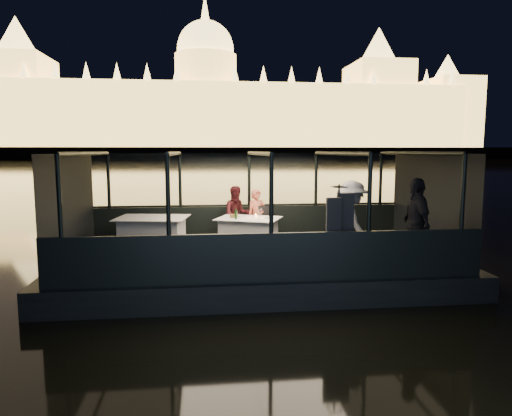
{
  "coord_description": "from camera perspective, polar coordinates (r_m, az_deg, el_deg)",
  "views": [
    {
      "loc": [
        -1.17,
        -9.93,
        2.86
      ],
      "look_at": [
        0.0,
        0.4,
        1.55
      ],
      "focal_mm": 32.0,
      "sensor_mm": 36.0,
      "label": 1
    }
  ],
  "objects": [
    {
      "name": "cabin_roof_glass",
      "position": [
        10.0,
        0.26,
        6.84
      ],
      "size": [
        8.0,
        4.0,
        0.02
      ],
      "primitive_type": null,
      "color": "#99B2B2",
      "rests_on": "boat_deck"
    },
    {
      "name": "dining_table_aft",
      "position": [
        10.83,
        -12.8,
        -3.5
      ],
      "size": [
        1.75,
        1.38,
        0.84
      ],
      "primitive_type": "cube",
      "rotation": [
        0.0,
        0.0,
        -0.16
      ],
      "color": "white",
      "rests_on": "boat_deck"
    },
    {
      "name": "cabin_glass_starboard",
      "position": [
        8.06,
        1.93,
        1.76
      ],
      "size": [
        8.0,
        0.02,
        1.4
      ],
      "primitive_type": null,
      "color": "#99B2B2",
      "rests_on": "gunwale_starboard"
    },
    {
      "name": "wine_glass_red",
      "position": [
        11.07,
        0.65,
        -0.61
      ],
      "size": [
        0.07,
        0.07,
        0.19
      ],
      "primitive_type": null,
      "rotation": [
        0.0,
        0.0,
        -0.1
      ],
      "color": "silver",
      "rests_on": "dining_table_central"
    },
    {
      "name": "wine_bottle",
      "position": [
        10.67,
        -2.54,
        -0.61
      ],
      "size": [
        0.07,
        0.07,
        0.27
      ],
      "primitive_type": "cylinder",
      "rotation": [
        0.0,
        0.0,
        0.18
      ],
      "color": "#143814",
      "rests_on": "dining_table_central"
    },
    {
      "name": "bread_basket",
      "position": [
        10.95,
        -2.79,
        -0.99
      ],
      "size": [
        0.25,
        0.25,
        0.08
      ],
      "primitive_type": "cylinder",
      "rotation": [
        0.0,
        0.0,
        0.41
      ],
      "color": "brown",
      "rests_on": "dining_table_central"
    },
    {
      "name": "dining_table_central",
      "position": [
        10.94,
        -0.93,
        -3.22
      ],
      "size": [
        1.74,
        1.52,
        0.77
      ],
      "primitive_type": "cube",
      "rotation": [
        0.0,
        0.0,
        -0.39
      ],
      "color": "beige",
      "rests_on": "boat_deck"
    },
    {
      "name": "plate_near",
      "position": [
        10.86,
        1.78,
        -1.23
      ],
      "size": [
        0.31,
        0.31,
        0.02
      ],
      "primitive_type": "cylinder",
      "rotation": [
        0.0,
        0.0,
        0.16
      ],
      "color": "silver",
      "rests_on": "dining_table_central"
    },
    {
      "name": "amber_candle",
      "position": [
        10.95,
        0.02,
        -0.98
      ],
      "size": [
        0.06,
        0.06,
        0.08
      ],
      "primitive_type": "cylinder",
      "rotation": [
        0.0,
        0.0,
        -0.18
      ],
      "color": "#FA9B3E",
      "rests_on": "dining_table_central"
    },
    {
      "name": "end_wall_fore",
      "position": [
        10.4,
        -22.2,
        -0.04
      ],
      "size": [
        0.02,
        4.0,
        2.3
      ],
      "primitive_type": null,
      "color": "black",
      "rests_on": "boat_deck"
    },
    {
      "name": "chair_port_right",
      "position": [
        11.46,
        1.07,
        -2.41
      ],
      "size": [
        0.45,
        0.45,
        0.96
      ],
      "primitive_type": "cube",
      "rotation": [
        0.0,
        0.0,
        0.01
      ],
      "color": "black",
      "rests_on": "boat_deck"
    },
    {
      "name": "gunwale_starboard",
      "position": [
        8.24,
        1.89,
        -6.22
      ],
      "size": [
        8.0,
        0.08,
        0.9
      ],
      "primitive_type": "cube",
      "color": "black",
      "rests_on": "boat_deck"
    },
    {
      "name": "passenger_stripe",
      "position": [
        9.54,
        11.82,
        -2.08
      ],
      "size": [
        0.79,
        1.22,
        1.77
      ],
      "primitive_type": "imported",
      "rotation": [
        0.0,
        0.0,
        1.7
      ],
      "color": "white",
      "rests_on": "boat_deck"
    },
    {
      "name": "cabin_glass_port",
      "position": [
        12.02,
        -0.86,
        3.55
      ],
      "size": [
        8.0,
        0.02,
        1.4
      ],
      "primitive_type": null,
      "color": "#99B2B2",
      "rests_on": "gunwale_port"
    },
    {
      "name": "river_water",
      "position": [
        89.99,
        -5.75,
        5.32
      ],
      "size": [
        500.0,
        500.0,
        0.0
      ],
      "primitive_type": "plane",
      "color": "black",
      "rests_on": "ground"
    },
    {
      "name": "canopy_ribs",
      "position": [
        10.08,
        0.26,
        0.28
      ],
      "size": [
        8.0,
        4.0,
        2.3
      ],
      "primitive_type": null,
      "color": "black",
      "rests_on": "boat_deck"
    },
    {
      "name": "coat_stand",
      "position": [
        8.68,
        10.23,
        -2.62
      ],
      "size": [
        0.53,
        0.45,
        1.74
      ],
      "primitive_type": null,
      "rotation": [
        0.0,
        0.0,
        -0.13
      ],
      "color": "black",
      "rests_on": "boat_deck"
    },
    {
      "name": "boat_deck",
      "position": [
        10.28,
        0.25,
        -6.2
      ],
      "size": [
        8.0,
        4.0,
        0.04
      ],
      "primitive_type": "cube",
      "color": "black",
      "rests_on": "boat_hull"
    },
    {
      "name": "passenger_dark",
      "position": [
        9.6,
        19.33,
        -2.28
      ],
      "size": [
        0.52,
        1.11,
        1.84
      ],
      "primitive_type": "imported",
      "rotation": [
        0.0,
        0.0,
        4.65
      ],
      "color": "black",
      "rests_on": "boat_deck"
    },
    {
      "name": "parliament_building",
      "position": [
        186.78,
        -6.28,
        15.18
      ],
      "size": [
        220.0,
        32.0,
        60.0
      ],
      "primitive_type": null,
      "color": "#F2D18C",
      "rests_on": "embankment"
    },
    {
      "name": "boat_hull",
      "position": [
        10.4,
        0.25,
        -8.78
      ],
      "size": [
        8.6,
        4.4,
        1.0
      ],
      "primitive_type": "cube",
      "color": "black",
      "rests_on": "river_water"
    },
    {
      "name": "embankment",
      "position": [
        219.94,
        -6.22,
        6.65
      ],
      "size": [
        400.0,
        140.0,
        6.0
      ],
      "primitive_type": "cube",
      "color": "#423D33",
      "rests_on": "ground"
    },
    {
      "name": "wine_glass_white",
      "position": [
        10.74,
        -2.45,
        -0.86
      ],
      "size": [
        0.07,
        0.07,
        0.18
      ],
      "primitive_type": null,
      "rotation": [
        0.0,
        0.0,
        0.21
      ],
      "color": "silver",
      "rests_on": "dining_table_central"
    },
    {
      "name": "gunwale_port",
      "position": [
        12.14,
        -0.85,
        -1.87
      ],
      "size": [
        8.0,
        0.08,
        0.9
      ],
      "primitive_type": "cube",
      "color": "black",
      "rests_on": "boat_deck"
    },
    {
      "name": "chair_port_left",
      "position": [
        11.6,
        -2.92,
        -2.31
      ],
      "size": [
        0.4,
        0.4,
        0.83
      ],
      "primitive_type": "cube",
      "rotation": [
        0.0,
        0.0,
        0.04
      ],
      "color": "black",
      "rests_on": "boat_deck"
    },
    {
      "name": "person_woman_coral",
      "position": [
        11.64,
        0.12,
        -0.77
      ],
      "size": [
        0.56,
        0.44,
        1.38
      ],
      "primitive_type": "imported",
      "rotation": [
        0.0,
        0.0,
        0.25
      ],
      "color": "#CF624B",
      "rests_on": "boat_deck"
    },
    {
      "name": "end_wall_aft",
      "position": [
        11.27,
        20.91,
        0.54
      ],
      "size": [
        0.02,
        4.0,
        2.3
      ],
      "primitive_type": null,
      "color": "black",
      "rests_on": "boat_deck"
    },
    {
      "name": "wine_glass_empty",
      "position": [
        10.65,
        0.35,
        -0.92
      ],
      "size": [
        0.08,
        0.08,
        0.2
      ],
      "primitive_type": null,
      "rotation": [
        0.0,
        0.0,
        0.11
      ],
      "color": "silver",
      "rests_on": "dining_table_central"
    },
    {
      "name": "plate_far",
      "position": [
        11.08,
        -1.74,
        -1.06
      ],
      "size": [
        0.28,
        0.28,
        0.02
      ],
      "primitive_type": "cylinder",
      "rotation": [
        0.0,
        0.0,
        0.03
      ],
      "color": "silver",
      "rests_on": "dining_table_central"
    },
    {
      "name": "person_man_maroon",
      "position": [
        11.69,
        -2.4,
        -0.74
      ],
      "size": [
        0.74,
        0.6,
        1.46
      ],
      "primitive_type": "imported",
      "rotation": [
        0.0,
        0.0,
        0.08
      ],
      "color": "#401216",
      "rests_on": "boat_deck"
    }
  ]
}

